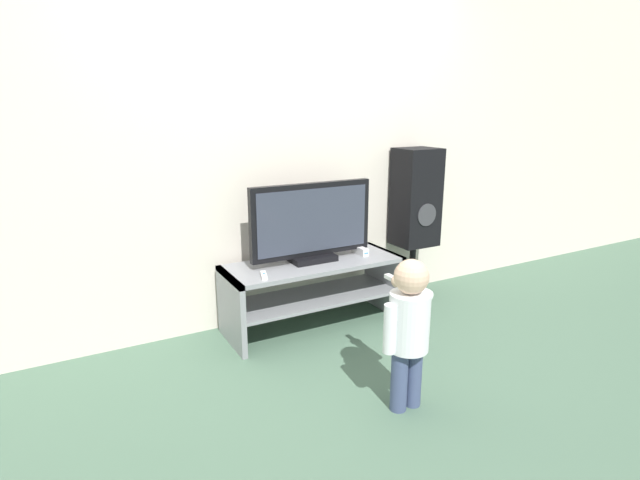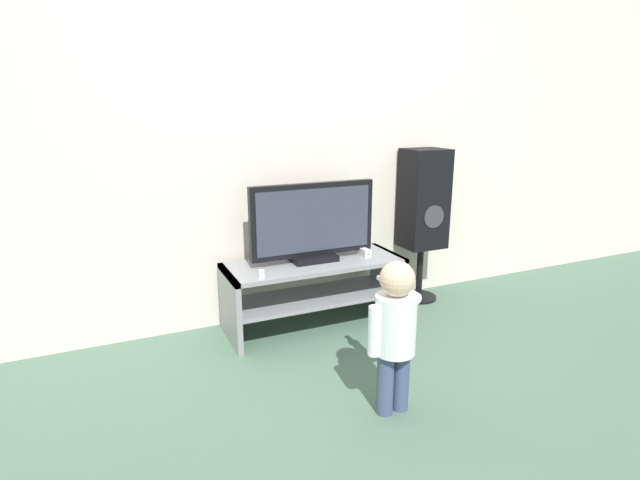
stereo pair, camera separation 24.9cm
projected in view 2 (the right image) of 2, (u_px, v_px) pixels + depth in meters
ground_plane at (329, 338)px, 3.34m from camera, size 16.00×16.00×0.00m
wall_back at (296, 136)px, 3.48m from camera, size 10.00×0.06×2.60m
tv_stand at (314, 283)px, 3.46m from camera, size 1.24×0.47×0.48m
television at (313, 223)px, 3.37m from camera, size 0.89×0.20×0.54m
game_console at (363, 251)px, 3.56m from camera, size 0.05×0.17×0.05m
remote_primary at (262, 274)px, 3.13m from camera, size 0.07×0.13×0.03m
child at (395, 325)px, 2.44m from camera, size 0.30×0.46×0.80m
speaker_tower at (423, 202)px, 3.84m from camera, size 0.32×0.29×1.20m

